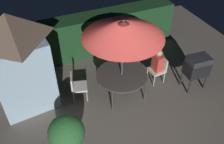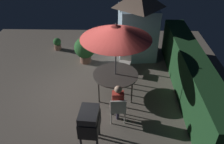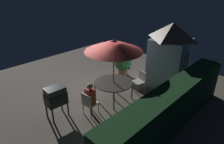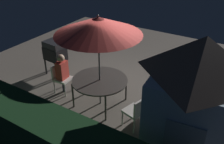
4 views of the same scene
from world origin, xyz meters
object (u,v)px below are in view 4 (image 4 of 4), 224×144
(garden_shed, at_px, (193,109))
(person_in_red, at_px, (62,69))
(patio_table, at_px, (100,81))
(chair_far_side, at_px, (137,110))
(potted_plant_by_grill, at_px, (188,84))
(chair_near_shed, at_px, (61,76))
(patio_umbrella, at_px, (98,26))
(bbq_grill, at_px, (55,51))

(garden_shed, xyz_separation_m, person_in_red, (4.03, -0.81, -0.71))
(garden_shed, bearing_deg, person_in_red, -11.43)
(patio_table, xyz_separation_m, person_in_red, (1.30, 0.09, 0.04))
(person_in_red, bearing_deg, chair_far_side, 174.11)
(person_in_red, bearing_deg, patio_table, -176.19)
(patio_table, distance_m, potted_plant_by_grill, 2.46)
(chair_near_shed, bearing_deg, person_in_red, -176.19)
(patio_table, xyz_separation_m, potted_plant_by_grill, (-2.08, -1.31, -0.10))
(patio_umbrella, distance_m, chair_far_side, 2.28)
(chair_far_side, height_order, potted_plant_by_grill, potted_plant_by_grill)
(patio_umbrella, bearing_deg, person_in_red, 3.81)
(chair_near_shed, relative_size, potted_plant_by_grill, 0.79)
(chair_far_side, bearing_deg, bbq_grill, -15.55)
(bbq_grill, relative_size, chair_near_shed, 1.33)
(patio_table, height_order, bbq_grill, bbq_grill)
(patio_umbrella, bearing_deg, patio_table, 180.00)
(garden_shed, distance_m, bbq_grill, 5.26)
(patio_table, relative_size, person_in_red, 1.23)
(person_in_red, bearing_deg, chair_near_shed, 3.81)
(patio_table, relative_size, chair_far_side, 1.72)
(patio_umbrella, distance_m, bbq_grill, 2.78)
(potted_plant_by_grill, height_order, person_in_red, person_in_red)
(bbq_grill, bearing_deg, patio_umbrella, 164.16)
(chair_near_shed, relative_size, person_in_red, 0.71)
(garden_shed, bearing_deg, patio_table, -18.28)
(patio_umbrella, xyz_separation_m, potted_plant_by_grill, (-2.08, -1.31, -1.70))
(garden_shed, distance_m, patio_umbrella, 2.99)
(potted_plant_by_grill, bearing_deg, chair_far_side, 65.93)
(garden_shed, height_order, chair_far_side, garden_shed)
(garden_shed, distance_m, person_in_red, 4.17)
(chair_near_shed, bearing_deg, patio_umbrella, -176.19)
(chair_far_side, bearing_deg, garden_shed, 158.74)
(patio_umbrella, relative_size, potted_plant_by_grill, 2.30)
(potted_plant_by_grill, bearing_deg, patio_umbrella, 32.29)
(person_in_red, bearing_deg, garden_shed, 168.57)
(bbq_grill, height_order, potted_plant_by_grill, bbq_grill)
(bbq_grill, height_order, chair_near_shed, bbq_grill)
(bbq_grill, bearing_deg, person_in_red, 142.85)
(garden_shed, distance_m, chair_far_side, 1.78)
(patio_umbrella, height_order, bbq_grill, patio_umbrella)
(bbq_grill, bearing_deg, chair_near_shed, 140.03)
(garden_shed, xyz_separation_m, patio_table, (2.73, -0.90, -0.75))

